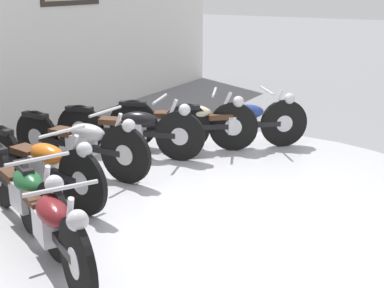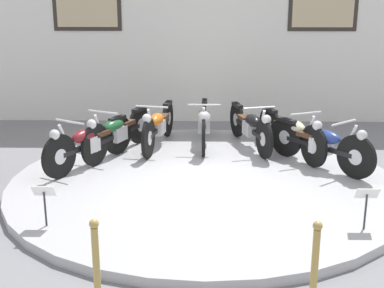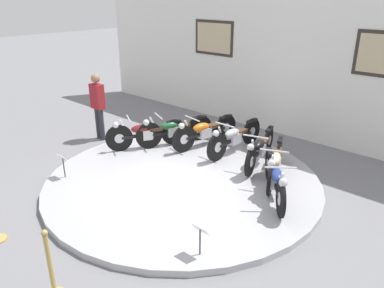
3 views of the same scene
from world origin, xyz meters
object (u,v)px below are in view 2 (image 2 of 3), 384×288
motorcycle_silver (204,123)px  info_placard_front_centre (367,199)px  motorcycle_black (251,126)px  motorcycle_cream (292,132)px  motorcycle_orange (158,125)px  info_placard_front_left (44,196)px  motorcycle_blue (321,143)px  motorcycle_maroon (89,142)px  motorcycle_green (117,131)px

motorcycle_silver → info_placard_front_centre: size_ratio=3.94×
motorcycle_black → motorcycle_cream: (0.63, -0.43, 0.01)m
motorcycle_orange → motorcycle_cream: motorcycle_orange is taller
motorcycle_cream → info_placard_front_centre: (0.41, -2.79, -0.02)m
info_placard_front_left → motorcycle_blue: bearing=31.0°
motorcycle_blue → info_placard_front_left: motorcycle_blue is taller
motorcycle_maroon → motorcycle_orange: size_ratio=0.89×
motorcycle_green → motorcycle_silver: 1.54m
motorcycle_cream → info_placard_front_centre: motorcycle_cream is taller
motorcycle_orange → motorcycle_blue: (2.57, -1.04, -0.01)m
motorcycle_green → motorcycle_black: motorcycle_green is taller
motorcycle_maroon → info_placard_front_centre: 4.21m
motorcycle_cream → motorcycle_blue: 0.71m
motorcycle_green → motorcycle_black: bearing=10.9°
motorcycle_silver → info_placard_front_centre: bearing=-61.4°
info_placard_front_centre → motorcycle_black: bearing=108.0°
motorcycle_silver → motorcycle_blue: motorcycle_silver is taller
info_placard_front_centre → motorcycle_orange: bearing=129.3°
info_placard_front_left → info_placard_front_centre: size_ratio=1.00×
motorcycle_orange → motorcycle_black: size_ratio=1.03×
motorcycle_orange → motorcycle_black: (1.59, -0.00, -0.01)m
motorcycle_cream → info_placard_front_centre: size_ratio=3.65×
motorcycle_blue → info_placard_front_left: bearing=-149.0°
motorcycle_silver → motorcycle_cream: bearing=-22.1°
motorcycle_orange → motorcycle_blue: size_ratio=1.26×
motorcycle_maroon → info_placard_front_centre: size_ratio=3.45×
motorcycle_maroon → motorcycle_orange: motorcycle_orange is taller
motorcycle_cream → info_placard_front_left: (-3.27, -2.79, -0.02)m
motorcycle_cream → info_placard_front_left: motorcycle_cream is taller
motorcycle_silver → info_placard_front_left: 3.84m
motorcycle_silver → motorcycle_blue: (1.78, -1.20, -0.01)m
motorcycle_black → info_placard_front_centre: (1.04, -3.21, -0.02)m
motorcycle_silver → motorcycle_black: 0.81m
motorcycle_green → info_placard_front_left: 2.82m
motorcycle_maroon → motorcycle_silver: 2.14m
motorcycle_green → motorcycle_cream: bearing=-0.0°
motorcycle_green → motorcycle_orange: 0.77m
motorcycle_blue → info_placard_front_centre: 2.17m
motorcycle_green → info_placard_front_centre: size_ratio=3.63×
motorcycle_silver → motorcycle_cream: motorcycle_silver is taller
motorcycle_silver → info_placard_front_left: (-1.84, -3.37, -0.03)m
motorcycle_green → motorcycle_silver: motorcycle_silver is taller
motorcycle_blue → info_placard_front_centre: size_ratio=3.08×
motorcycle_silver → info_placard_front_centre: motorcycle_silver is taller
motorcycle_green → motorcycle_cream: 2.86m
motorcycle_orange → info_placard_front_left: 3.38m
motorcycle_maroon → info_placard_front_centre: (3.61, -2.17, -0.02)m
motorcycle_maroon → motorcycle_blue: bearing=0.1°
motorcycle_silver → motorcycle_cream: 1.54m
motorcycle_silver → motorcycle_cream: size_ratio=1.08×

